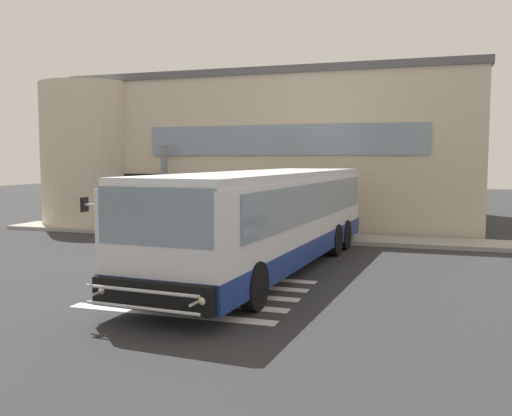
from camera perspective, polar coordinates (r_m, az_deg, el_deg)
The scene contains 10 objects.
ground_plane at distance 17.43m, azimuth -5.88°, elevation -5.07°, with size 80.00×90.00×0.02m, color #2B2B2D.
bay_paint_stripes at distance 12.87m, azimuth -5.22°, elevation -8.63°, with size 4.40×3.96×0.01m.
terminal_building at distance 28.29m, azimuth 2.27°, elevation 5.68°, with size 19.27×13.80×6.74m.
boarding_curb at distance 21.84m, azimuth -0.82°, elevation -2.76°, with size 21.47×2.00×0.15m, color #9E9B93.
entry_support_column at distance 23.75m, azimuth -9.36°, elevation 2.19°, with size 0.28×0.28×3.48m, color slate.
bus_main_foreground at distance 15.33m, azimuth 1.41°, elevation -1.35°, with size 3.79×12.50×2.70m.
passenger_near_column at distance 22.65m, azimuth -8.54°, elevation 0.02°, with size 0.40×0.50×1.68m.
passenger_by_doorway at distance 22.37m, azimuth -5.39°, elevation 0.08°, with size 0.56×0.47×1.68m.
passenger_at_curb_edge at distance 22.38m, azimuth -2.64°, elevation 0.01°, with size 0.38×0.52×1.68m.
safety_bollard_yellow at distance 20.79m, azimuth -2.83°, elevation -2.12°, with size 0.18×0.18×0.90m, color yellow.
Camera 1 is at (6.91, -15.70, 3.04)m, focal length 39.05 mm.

